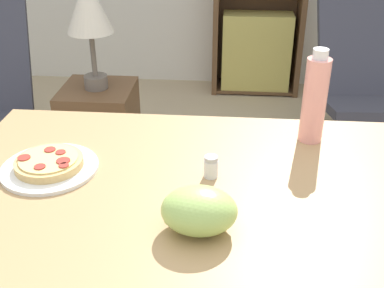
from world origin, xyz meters
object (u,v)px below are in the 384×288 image
object	(u,v)px
side_table	(102,137)
table_lamp	(89,10)
drink_bottle	(315,99)
salt_shaker	(211,167)
lounge_chair_far	(381,108)
grape_bunch	(199,210)
pizza_on_plate	(49,165)

from	to	relation	value
side_table	table_lamp	xyz separation A→B (m)	(0.00, 0.00, 0.63)
drink_bottle	side_table	size ratio (longest dim) A/B	0.50
salt_shaker	lounge_chair_far	world-z (taller)	lounge_chair_far
grape_bunch	pizza_on_plate	bearing A→B (deg)	152.41
drink_bottle	salt_shaker	bearing A→B (deg)	-141.00
lounge_chair_far	side_table	world-z (taller)	lounge_chair_far
grape_bunch	table_lamp	distance (m)	1.42
grape_bunch	drink_bottle	xyz separation A→B (m)	(0.28, 0.42, 0.08)
side_table	salt_shaker	bearing A→B (deg)	-61.36
grape_bunch	side_table	bearing A→B (deg)	114.11
drink_bottle	side_table	world-z (taller)	drink_bottle
pizza_on_plate	side_table	size ratio (longest dim) A/B	0.46
pizza_on_plate	grape_bunch	distance (m)	0.44
drink_bottle	table_lamp	world-z (taller)	table_lamp
lounge_chair_far	side_table	xyz separation A→B (m)	(-1.47, -0.42, -0.02)
table_lamp	lounge_chair_far	bearing A→B (deg)	15.82
side_table	grape_bunch	bearing A→B (deg)	-65.89
pizza_on_plate	salt_shaker	distance (m)	0.41
drink_bottle	salt_shaker	world-z (taller)	drink_bottle
grape_bunch	drink_bottle	world-z (taller)	drink_bottle
drink_bottle	lounge_chair_far	xyz separation A→B (m)	(0.61, 1.28, -0.59)
drink_bottle	side_table	bearing A→B (deg)	134.74
drink_bottle	lounge_chair_far	size ratio (longest dim) A/B	0.30
salt_shaker	pizza_on_plate	bearing A→B (deg)	-179.67
salt_shaker	lounge_chair_far	xyz separation A→B (m)	(0.88, 1.50, -0.49)
drink_bottle	table_lamp	bearing A→B (deg)	134.74
grape_bunch	lounge_chair_far	distance (m)	1.99
drink_bottle	side_table	distance (m)	1.37
lounge_chair_far	side_table	bearing A→B (deg)	-167.41
salt_shaker	side_table	distance (m)	1.34
pizza_on_plate	salt_shaker	size ratio (longest dim) A/B	4.29
lounge_chair_far	table_lamp	size ratio (longest dim) A/B	1.71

